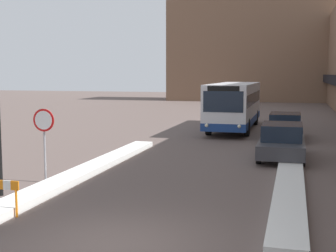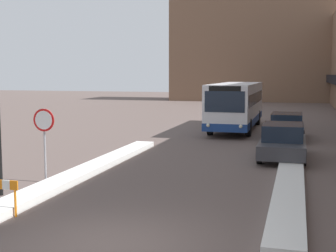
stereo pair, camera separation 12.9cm
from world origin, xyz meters
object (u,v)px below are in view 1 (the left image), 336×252
Objects in this scene: street_lamp at (2,42)px; construction_barricade at (0,190)px; parked_car_middle at (285,126)px; city_bus at (235,104)px; parked_car_front at (282,141)px; stop_sign at (44,129)px.

street_lamp is 4.37m from construction_barricade.
parked_car_middle reaches higher than construction_barricade.
street_lamp is (-4.44, -18.52, 2.90)m from city_bus.
parked_car_front is 4.01× the size of construction_barricade.
parked_car_middle is 0.62× the size of street_lamp.
city_bus is 20.59m from construction_barricade.
parked_car_front reaches higher than parked_car_middle.
street_lamp is at bearing -117.32° from parked_car_middle.
street_lamp reaches higher than stop_sign.
construction_barricade is (0.98, -1.76, -3.88)m from street_lamp.
parked_car_front is 0.59× the size of street_lamp.
street_lamp is (-7.73, -14.96, 3.83)m from parked_car_middle.
construction_barricade is at bearing -61.00° from street_lamp.
street_lamp is (-7.73, -8.49, 3.80)m from parked_car_front.
street_lamp is at bearing -95.65° from stop_sign.
stop_sign is 2.26× the size of construction_barricade.
city_bus is 1.38× the size of street_lamp.
stop_sign is (-4.26, -16.65, 0.16)m from city_bus.
parked_car_front is 0.95× the size of parked_car_middle.
parked_car_middle is at bearing 90.00° from parked_car_front.
street_lamp reaches higher than parked_car_middle.
stop_sign is at bearing -138.71° from parked_car_front.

